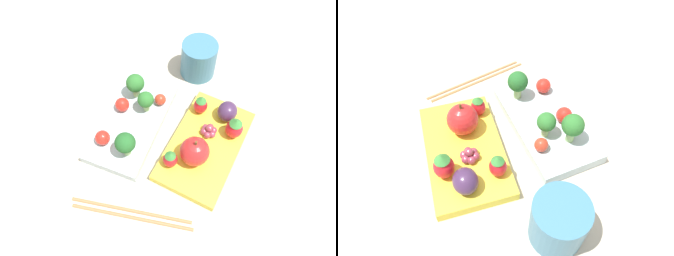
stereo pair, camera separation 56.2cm
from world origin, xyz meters
TOP-DOWN VIEW (x-y plane):
  - ground_plane at (0.00, 0.00)m, footprint 4.00×4.00m
  - bento_box_savoury at (0.01, 0.07)m, footprint 0.22×0.12m
  - bento_box_fruit at (0.01, -0.08)m, footprint 0.22×0.14m
  - broccoli_floret_0 at (-0.06, 0.05)m, footprint 0.04×0.04m
  - broccoli_floret_1 at (0.04, 0.05)m, footprint 0.03×0.03m
  - broccoli_floret_2 at (0.06, 0.09)m, footprint 0.04×0.04m
  - cherry_tomato_0 at (0.06, 0.04)m, footprint 0.02×0.02m
  - cherry_tomato_1 at (-0.06, 0.10)m, footprint 0.03×0.03m
  - cherry_tomato_2 at (0.02, 0.10)m, footprint 0.03×0.03m
  - apple at (-0.02, -0.07)m, footprint 0.05×0.05m
  - strawberry_0 at (-0.05, -0.03)m, footprint 0.03×0.03m
  - strawberry_1 at (0.05, -0.12)m, footprint 0.03×0.03m
  - strawberry_2 at (0.08, -0.04)m, footprint 0.03×0.03m
  - plum at (0.08, -0.09)m, footprint 0.04×0.04m
  - grape_cluster at (0.04, -0.07)m, footprint 0.03×0.03m
  - drinking_cup at (0.19, -0.00)m, footprint 0.08×0.08m
  - chopsticks_pair at (-0.15, -0.01)m, footprint 0.06×0.21m

SIDE VIEW (x-z plane):
  - ground_plane at x=0.00m, z-range 0.00..0.00m
  - chopsticks_pair at x=-0.15m, z-range 0.00..0.01m
  - bento_box_fruit at x=0.01m, z-range 0.00..0.02m
  - bento_box_savoury at x=0.01m, z-range 0.00..0.02m
  - grape_cluster at x=0.04m, z-range 0.01..0.04m
  - cherry_tomato_0 at x=0.06m, z-range 0.02..0.04m
  - cherry_tomato_1 at x=-0.06m, z-range 0.02..0.05m
  - cherry_tomato_2 at x=0.02m, z-range 0.02..0.05m
  - plum at x=0.08m, z-range 0.02..0.05m
  - strawberry_0 at x=-0.05m, z-range 0.02..0.06m
  - strawberry_2 at x=0.08m, z-range 0.02..0.06m
  - drinking_cup at x=0.19m, z-range 0.00..0.08m
  - strawberry_1 at x=0.05m, z-range 0.02..0.07m
  - apple at x=-0.02m, z-range 0.01..0.08m
  - broccoli_floret_1 at x=0.04m, z-range 0.03..0.08m
  - broccoli_floret_2 at x=0.06m, z-range 0.03..0.08m
  - broccoli_floret_0 at x=-0.06m, z-range 0.03..0.08m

